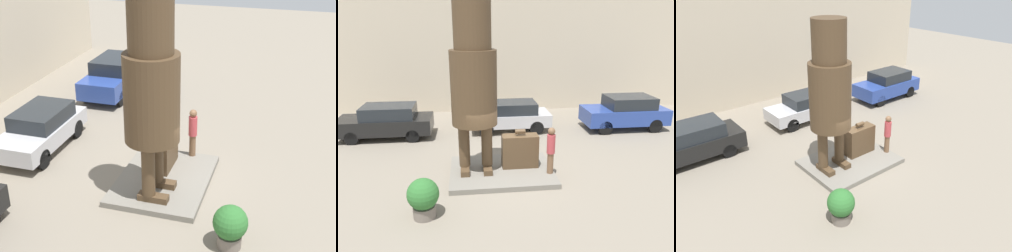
# 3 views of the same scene
# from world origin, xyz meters

# --- Properties ---
(ground_plane) EXTENTS (60.00, 60.00, 0.00)m
(ground_plane) POSITION_xyz_m (0.00, 0.00, 0.00)
(ground_plane) COLOR gray
(pedestal) EXTENTS (3.77, 2.84, 0.19)m
(pedestal) POSITION_xyz_m (0.00, 0.00, 0.09)
(pedestal) COLOR slate
(pedestal) RESTS_ON ground_plane
(building_backdrop) EXTENTS (28.00, 0.60, 7.20)m
(building_backdrop) POSITION_xyz_m (0.00, 9.37, 3.60)
(building_backdrop) COLOR beige
(building_backdrop) RESTS_ON ground_plane
(statue_figure) EXTENTS (1.59, 1.59, 5.89)m
(statue_figure) POSITION_xyz_m (-0.94, 0.07, 3.63)
(statue_figure) COLOR #4C3823
(statue_figure) RESTS_ON pedestal
(giant_suitcase) EXTENTS (1.34, 0.55, 1.47)m
(giant_suitcase) POSITION_xyz_m (0.71, 0.20, 0.81)
(giant_suitcase) COLOR #4C3823
(giant_suitcase) RESTS_ON pedestal
(tourist) EXTENTS (0.29, 0.29, 1.72)m
(tourist) POSITION_xyz_m (1.71, -0.50, 1.13)
(tourist) COLOR brown
(tourist) RESTS_ON pedestal
(parked_car_black) EXTENTS (4.42, 1.79, 1.61)m
(parked_car_black) POSITION_xyz_m (-5.09, 4.60, 0.84)
(parked_car_black) COLOR black
(parked_car_black) RESTS_ON ground_plane
(parked_car_silver) EXTENTS (4.04, 1.74, 1.52)m
(parked_car_silver) POSITION_xyz_m (1.01, 4.98, 0.81)
(parked_car_silver) COLOR #B7B7BC
(parked_car_silver) RESTS_ON ground_plane
(parked_car_blue) EXTENTS (4.26, 1.84, 1.74)m
(parked_car_blue) POSITION_xyz_m (6.98, 4.60, 0.91)
(parked_car_blue) COLOR #284293
(parked_car_blue) RESTS_ON ground_plane
(planter_pot) EXTENTS (0.92, 0.92, 1.21)m
(planter_pot) POSITION_xyz_m (-2.52, -2.54, 0.66)
(planter_pot) COLOR #70665B
(planter_pot) RESTS_ON ground_plane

